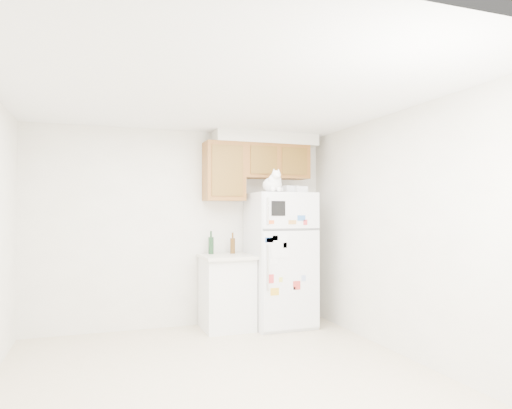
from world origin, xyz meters
name	(u,v)px	position (x,y,z in m)	size (l,w,h in m)	color
ground_plane	(224,382)	(0.00, 0.00, -0.01)	(3.80, 4.00, 0.01)	beige
room_shell	(230,189)	(0.12, 0.24, 1.67)	(3.84, 4.04, 2.52)	white
refrigerator	(280,259)	(1.19, 1.61, 0.85)	(0.76, 0.78, 1.70)	white
base_counter	(227,292)	(0.50, 1.68, 0.46)	(0.64, 0.64, 0.92)	white
cat	(273,183)	(1.00, 1.36, 1.81)	(0.27, 0.40, 0.28)	white
storage_box_back	(290,190)	(1.36, 1.68, 1.75)	(0.18, 0.13, 0.10)	white
storage_box_front	(301,190)	(1.47, 1.58, 1.74)	(0.15, 0.11, 0.09)	white
bottle_green	(211,242)	(0.34, 1.87, 1.07)	(0.07, 0.07, 0.29)	#19381E
bottle_amber	(233,243)	(0.62, 1.83, 1.06)	(0.06, 0.06, 0.27)	#593814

